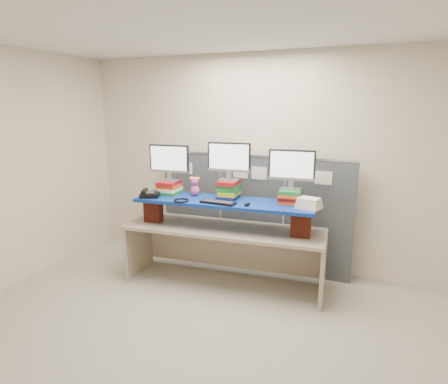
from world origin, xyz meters
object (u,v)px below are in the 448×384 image
at_px(desk, 224,239).
at_px(blue_board, 224,202).
at_px(monitor_center, 229,159).
at_px(desk_phone, 149,194).
at_px(monitor_left, 169,161).
at_px(monitor_right, 292,167).
at_px(keyboard, 218,202).

relative_size(desk, blue_board, 1.15).
bearing_deg(monitor_center, desk_phone, -165.69).
xyz_separation_m(monitor_center, desk_phone, (-0.91, -0.32, -0.44)).
bearing_deg(monitor_left, desk, -9.00).
bearing_deg(monitor_left, monitor_right, 0.00).
distance_m(blue_board, desk_phone, 0.92).
distance_m(blue_board, monitor_right, 0.88).
relative_size(monitor_left, monitor_right, 1.00).
xyz_separation_m(blue_board, monitor_center, (0.01, 0.12, 0.49)).
relative_size(monitor_right, keyboard, 1.26).
distance_m(monitor_left, monitor_center, 0.77).
height_order(desk, monitor_right, monitor_right).
height_order(blue_board, monitor_right, monitor_right).
relative_size(monitor_left, desk_phone, 1.85).
xyz_separation_m(monitor_left, desk_phone, (-0.14, -0.25, -0.38)).
bearing_deg(keyboard, monitor_right, 27.15).
relative_size(blue_board, desk_phone, 7.54).
height_order(monitor_left, desk_phone, monitor_left).
bearing_deg(monitor_left, monitor_center, 0.00).
xyz_separation_m(monitor_right, desk_phone, (-1.64, -0.38, -0.38)).
distance_m(blue_board, keyboard, 0.16).
bearing_deg(keyboard, monitor_center, 88.57).
bearing_deg(desk_phone, blue_board, -10.88).
bearing_deg(desk, monitor_right, 8.91).
xyz_separation_m(monitor_center, keyboard, (-0.02, -0.28, -0.46)).
bearing_deg(monitor_left, desk_phone, -124.48).
bearing_deg(monitor_right, keyboard, -160.40).
height_order(keyboard, desk_phone, desk_phone).
bearing_deg(blue_board, monitor_center, 78.56).
bearing_deg(monitor_center, blue_board, -101.44).
height_order(monitor_right, desk_phone, monitor_right).
bearing_deg(monitor_center, keyboard, -98.98).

